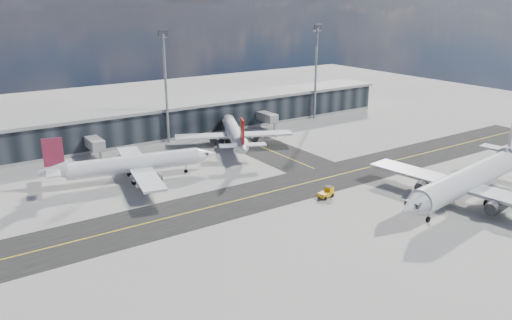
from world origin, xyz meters
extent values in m
plane|color=gray|center=(0.00, 0.00, 0.00)|extent=(300.00, 300.00, 0.00)
cube|color=black|center=(0.00, 4.00, 0.01)|extent=(180.00, 14.00, 0.02)
cube|color=black|center=(18.00, 35.00, 0.01)|extent=(14.00, 50.00, 0.02)
cube|color=yellow|center=(0.00, 4.00, 0.03)|extent=(180.00, 0.25, 0.01)
cube|color=yellow|center=(18.00, 35.00, 0.03)|extent=(0.25, 50.00, 0.01)
cube|color=black|center=(0.00, 55.00, 4.00)|extent=(150.00, 12.00, 8.00)
cube|color=gray|center=(0.00, 55.00, 8.40)|extent=(152.00, 13.00, 0.80)
cube|color=gray|center=(0.00, 55.00, 0.40)|extent=(150.00, 12.20, 0.80)
cube|color=gray|center=(-20.00, 47.00, 3.50)|extent=(3.00, 10.00, 2.40)
cylinder|color=gray|center=(-20.00, 42.00, 1.20)|extent=(0.60, 0.60, 2.40)
cube|color=gray|center=(30.00, 47.00, 3.50)|extent=(3.00, 10.00, 2.40)
cylinder|color=gray|center=(30.00, 42.00, 1.20)|extent=(0.60, 0.60, 2.40)
cylinder|color=gray|center=(0.00, 48.00, 14.00)|extent=(0.70, 0.70, 28.00)
cube|color=#2D2D30|center=(0.00, 48.00, 28.20)|extent=(2.50, 0.50, 1.40)
cylinder|color=gray|center=(50.00, 48.00, 14.00)|extent=(0.70, 0.70, 28.00)
cube|color=#2D2D30|center=(50.00, 48.00, 28.20)|extent=(2.50, 0.50, 1.40)
cylinder|color=white|center=(-17.76, 25.42, 3.61)|extent=(27.27, 8.37, 3.61)
cone|color=white|center=(-2.67, 22.69, 3.61)|extent=(5.08, 4.35, 3.61)
cone|color=white|center=(-33.29, 28.23, 4.15)|extent=(5.97, 4.51, 3.61)
cube|color=white|center=(-16.87, 25.26, 2.71)|extent=(9.90, 30.98, 0.45)
cylinder|color=#2D2D30|center=(-15.02, 30.42, 1.71)|extent=(4.10, 2.72, 2.07)
cylinder|color=#2D2D30|center=(-16.95, 19.77, 1.71)|extent=(4.10, 2.72, 2.07)
cube|color=silver|center=(-15.02, 30.42, 2.44)|extent=(1.84, 0.68, 0.72)
cube|color=silver|center=(-16.95, 19.77, 2.44)|extent=(1.84, 0.68, 0.72)
cube|color=maroon|center=(-32.85, 28.15, 7.94)|extent=(3.80, 1.07, 5.59)
cube|color=white|center=(-33.29, 28.23, 4.69)|extent=(4.41, 11.10, 0.32)
cube|color=#2D2D30|center=(-3.11, 22.77, 3.97)|extent=(2.13, 2.27, 0.63)
cylinder|color=gray|center=(-7.11, 23.49, 1.08)|extent=(0.25, 0.25, 1.80)
cylinder|color=black|center=(-7.11, 23.49, 0.41)|extent=(0.86, 0.46, 0.81)
cylinder|color=black|center=(-18.16, 28.24, 0.50)|extent=(1.06, 0.62, 0.99)
cylinder|color=black|center=(-19.13, 22.92, 0.50)|extent=(1.06, 0.62, 0.99)
cylinder|color=white|center=(12.74, 35.66, 3.54)|extent=(14.19, 25.68, 3.54)
cone|color=white|center=(18.95, 49.39, 3.54)|extent=(5.06, 5.50, 3.54)
cone|color=white|center=(6.35, 21.53, 4.08)|extent=(5.42, 6.30, 3.54)
cube|color=white|center=(13.11, 36.47, 2.66)|extent=(29.27, 16.45, 0.44)
cylinder|color=#2D2D30|center=(8.63, 39.47, 1.68)|extent=(3.39, 4.23, 2.04)
cylinder|color=#2D2D30|center=(18.32, 35.09, 1.68)|extent=(3.39, 4.23, 2.04)
cube|color=silver|center=(8.63, 39.47, 2.39)|extent=(1.05, 1.76, 0.71)
cube|color=silver|center=(18.32, 35.09, 2.39)|extent=(1.05, 1.76, 0.71)
cube|color=red|center=(6.53, 21.94, 7.80)|extent=(1.90, 3.56, 5.49)
cube|color=white|center=(6.35, 21.53, 4.61)|extent=(10.71, 6.64, 0.31)
cube|color=#2D2D30|center=(18.77, 48.98, 3.90)|extent=(2.51, 2.42, 0.62)
cylinder|color=gray|center=(17.12, 45.35, 1.06)|extent=(0.28, 0.28, 1.77)
cylinder|color=black|center=(17.12, 45.35, 0.40)|extent=(0.61, 0.85, 0.80)
cylinder|color=black|center=(9.95, 35.95, 0.49)|extent=(0.81, 1.07, 0.97)
cylinder|color=black|center=(14.80, 33.76, 0.49)|extent=(0.81, 1.07, 0.97)
cylinder|color=silver|center=(29.03, -20.36, 4.46)|extent=(33.75, 9.09, 4.46)
cone|color=silver|center=(10.26, -23.01, 4.46)|extent=(6.14, 5.20, 4.46)
cube|color=silver|center=(27.93, -20.51, 3.35)|extent=(10.82, 38.32, 0.56)
cylinder|color=#2D2D30|center=(27.76, -27.29, 2.12)|extent=(5.00, 3.19, 2.57)
cylinder|color=#2D2D30|center=(25.89, -14.04, 2.12)|extent=(5.00, 3.19, 2.57)
cube|color=silver|center=(27.76, -27.29, 3.01)|extent=(2.27, 0.75, 0.89)
cube|color=silver|center=(25.89, -14.04, 3.01)|extent=(2.27, 0.75, 0.89)
cube|color=#2D2D30|center=(10.81, -22.93, 4.91)|extent=(2.55, 2.74, 0.78)
cylinder|color=gray|center=(15.78, -22.23, 1.34)|extent=(0.30, 0.30, 2.23)
cylinder|color=black|center=(15.78, -22.23, 0.50)|extent=(1.05, 0.53, 1.00)
cylinder|color=black|center=(30.60, -23.51, 0.61)|extent=(1.29, 0.72, 1.23)
cylinder|color=black|center=(29.67, -16.89, 0.61)|extent=(1.29, 0.72, 1.23)
cube|color=#FFB00D|center=(8.67, -4.29, 0.82)|extent=(3.50, 2.11, 0.76)
cube|color=#FFB00D|center=(9.63, -4.11, 1.53)|extent=(1.44, 1.62, 0.98)
cube|color=black|center=(9.63, -4.11, 1.91)|extent=(1.32, 1.54, 0.27)
cylinder|color=black|center=(9.61, -3.39, 0.38)|extent=(0.80, 0.41, 0.76)
cylinder|color=black|center=(9.87, -4.78, 0.38)|extent=(0.80, 0.41, 0.76)
cylinder|color=black|center=(7.47, -3.79, 0.38)|extent=(0.80, 0.41, 0.76)
cylinder|color=black|center=(7.73, -5.19, 0.38)|extent=(0.80, 0.41, 0.76)
imported|color=white|center=(13.71, 44.00, 0.85)|extent=(2.96, 6.18, 1.70)
camera|label=1|loc=(-51.54, -70.14, 36.02)|focal=35.00mm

